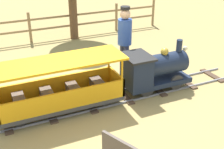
# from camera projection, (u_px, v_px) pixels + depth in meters

# --- Properties ---
(ground_plane) EXTENTS (60.00, 60.00, 0.00)m
(ground_plane) POSITION_uv_depth(u_px,v_px,m) (98.00, 103.00, 5.79)
(ground_plane) COLOR #A38C51
(track) EXTENTS (0.70, 6.05, 0.04)m
(track) POSITION_uv_depth(u_px,v_px,m) (107.00, 100.00, 5.86)
(track) COLOR gray
(track) RESTS_ON ground_plane
(locomotive) EXTENTS (0.66, 1.44, 0.99)m
(locomotive) POSITION_uv_depth(u_px,v_px,m) (154.00, 69.00, 6.04)
(locomotive) COLOR #192338
(locomotive) RESTS_ON ground_plane
(passenger_car) EXTENTS (0.76, 2.35, 0.97)m
(passenger_car) POSITION_uv_depth(u_px,v_px,m) (61.00, 91.00, 5.34)
(passenger_car) COLOR #3F3F3F
(passenger_car) RESTS_ON ground_plane
(conductor_person) EXTENTS (0.30, 0.30, 1.62)m
(conductor_person) POSITION_uv_depth(u_px,v_px,m) (125.00, 37.00, 6.38)
(conductor_person) COLOR #282D47
(conductor_person) RESTS_ON ground_plane
(fence_section) EXTENTS (0.08, 7.13, 0.90)m
(fence_section) POSITION_uv_depth(u_px,v_px,m) (53.00, 24.00, 8.99)
(fence_section) COLOR #93754C
(fence_section) RESTS_ON ground_plane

